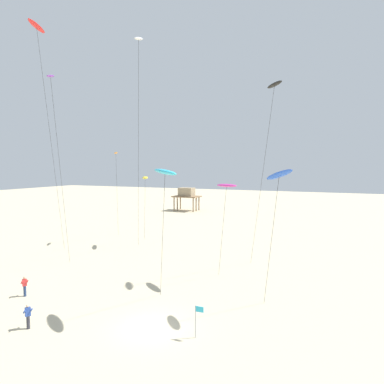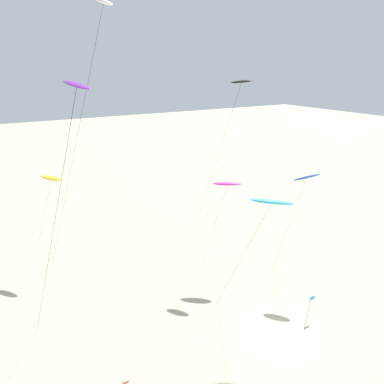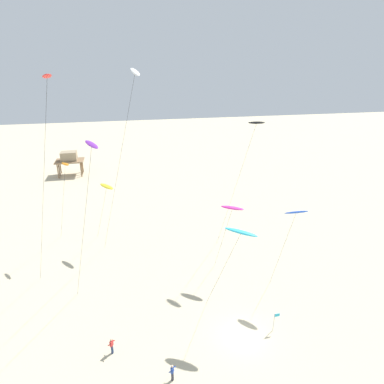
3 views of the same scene
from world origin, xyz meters
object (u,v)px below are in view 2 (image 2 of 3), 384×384
Objects in this scene: kite_blue at (306,178)px; kite_white at (102,8)px; kite_black at (241,84)px; kite_yellow at (51,179)px; kite_cyan at (271,202)px; kite_magenta at (227,184)px; marker_flag at (311,303)px; kite_purple at (75,97)px.

kite_white reaches higher than kite_blue.
kite_yellow is (-18.15, 6.68, -8.86)m from kite_black.
kite_cyan is 1.13× the size of kite_yellow.
kite_yellow is (-20.01, 14.68, -0.90)m from kite_blue.
kite_yellow is at bearing 118.16° from kite_white.
kite_yellow is at bearing 146.03° from kite_magenta.
marker_flag is (3.37, -2.07, -8.89)m from kite_cyan.
kite_white is at bearing 134.25° from marker_flag.
kite_black is 0.97× the size of kite_purple.
marker_flag is at bearing -126.71° from kite_blue.
marker_flag is at bearing -14.87° from kite_purple.
kite_blue is at bearing 23.99° from kite_cyan.
kite_black reaches higher than kite_yellow.
kite_magenta is at bearing -138.30° from kite_black.
kite_blue is 8.05m from kite_cyan.
kite_purple reaches higher than kite_yellow.
kite_cyan reaches higher than marker_flag.
kite_white is 2.57× the size of kite_yellow.
kite_purple is (-12.66, 2.18, 7.80)m from kite_cyan.
kite_black is 1.95× the size of kite_yellow.
kite_black reaches higher than kite_magenta.
kite_magenta is (10.35, -1.90, -14.65)m from kite_white.
kite_purple is (-4.24, -7.84, -5.52)m from kite_white.
kite_cyan is 15.03m from kite_purple.
kite_white is 1.28× the size of kite_purple.
kite_blue is 0.58× the size of kite_black.
marker_flag is at bearing -31.64° from kite_cyan.
kite_black is 20.30m from kite_purple.
kite_white is (-8.41, 10.02, 13.32)m from kite_cyan.
kite_purple reaches higher than kite_cyan.
kite_white is (-15.77, 6.74, 13.56)m from kite_blue.
kite_white reaches higher than kite_purple.
kite_blue reaches higher than kite_magenta.
kite_cyan is 5.13× the size of marker_flag.
marker_flag is (16.02, -4.25, -16.69)m from kite_purple.
kite_black reaches higher than kite_blue.
marker_flag is (16.03, -20.03, -7.75)m from kite_yellow.
kite_cyan reaches higher than kite_magenta.
kite_blue reaches higher than marker_flag.
kite_white reaches higher than kite_black.
kite_white is 18.04m from kite_magenta.
kite_blue is 24.84m from kite_yellow.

